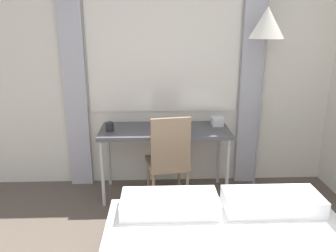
% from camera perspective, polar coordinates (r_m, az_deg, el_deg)
% --- Properties ---
extents(wall_back_with_window, '(4.85, 0.13, 2.70)m').
position_cam_1_polar(wall_back_with_window, '(3.62, -1.42, 10.45)').
color(wall_back_with_window, silver).
rests_on(wall_back_with_window, ground_plane).
extents(desk, '(1.34, 0.56, 0.74)m').
position_cam_1_polar(desk, '(3.42, -0.59, -1.46)').
color(desk, '#4C4C51').
rests_on(desk, ground_plane).
extents(desk_chair, '(0.46, 0.46, 0.96)m').
position_cam_1_polar(desk_chair, '(3.23, 0.09, -5.48)').
color(desk_chair, '#8C7259').
rests_on(desk_chair, ground_plane).
extents(standing_lamp, '(0.34, 0.34, 1.95)m').
position_cam_1_polar(standing_lamp, '(3.45, 16.71, 14.75)').
color(standing_lamp, '#4C4C51').
rests_on(standing_lamp, ground_plane).
extents(telephone, '(0.14, 0.14, 0.10)m').
position_cam_1_polar(telephone, '(3.54, 8.59, 0.80)').
color(telephone, silver).
rests_on(telephone, desk).
extents(book, '(0.25, 0.25, 0.02)m').
position_cam_1_polar(book, '(3.32, 0.78, -0.67)').
color(book, maroon).
rests_on(book, desk).
extents(mug, '(0.08, 0.08, 0.09)m').
position_cam_1_polar(mug, '(3.37, -10.12, -0.12)').
color(mug, '#262628').
rests_on(mug, desk).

